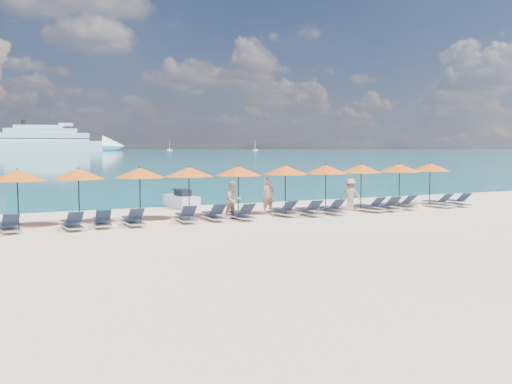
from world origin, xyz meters
name	(u,v)px	position (x,y,z in m)	size (l,w,h in m)	color
ground	(291,230)	(0.00, 0.00, 0.00)	(1400.00, 1400.00, 0.00)	beige
cruise_ship	(58,141)	(54.03, 553.41, 9.06)	(126.41, 46.56, 34.82)	white
sailboat_near	(170,150)	(171.78, 578.97, 1.03)	(5.47, 1.82, 10.02)	white
sailboat_far	(255,150)	(253.79, 535.82, 1.09)	(5.79, 1.93, 10.61)	white
jetski	(181,200)	(-1.26, 9.16, 0.38)	(1.19, 2.69, 0.93)	white
beachgoer_a	(268,196)	(1.55, 4.93, 0.83)	(0.61, 0.40, 1.66)	tan
beachgoer_b	(233,200)	(-0.71, 3.78, 0.81)	(0.79, 0.45, 1.62)	tan
beachgoer_c	(350,195)	(5.70, 4.34, 0.78)	(1.01, 0.47, 1.56)	tan
umbrella_1	(17,175)	(-9.14, 4.73, 2.02)	(2.10, 2.10, 2.28)	black
umbrella_2	(78,174)	(-6.88, 4.94, 2.02)	(2.10, 2.10, 2.28)	black
umbrella_3	(140,173)	(-4.44, 4.89, 2.02)	(2.10, 2.10, 2.28)	black
umbrella_4	(189,172)	(-2.33, 4.80, 2.02)	(2.10, 2.10, 2.28)	black
umbrella_5	(238,171)	(0.00, 4.83, 2.02)	(2.10, 2.10, 2.28)	black
umbrella_6	(285,170)	(2.37, 4.79, 2.02)	(2.10, 2.10, 2.28)	black
umbrella_7	(326,169)	(4.54, 4.72, 2.02)	(2.10, 2.10, 2.28)	black
umbrella_8	(361,169)	(6.72, 4.89, 2.02)	(2.10, 2.10, 2.28)	black
umbrella_9	(400,168)	(9.05, 4.79, 2.02)	(2.10, 2.10, 2.28)	black
umbrella_10	(430,167)	(11.25, 4.96, 2.02)	(2.10, 2.10, 2.28)	black
lounger_2	(9,226)	(-9.51, 3.73, 0.24)	(0.77, 1.75, 0.66)	silver
lounger_3	(72,224)	(-7.37, 3.44, 0.24)	(0.73, 1.74, 0.66)	silver
lounger_4	(102,221)	(-6.23, 3.68, 0.24)	(0.77, 1.75, 0.66)	silver
lounger_5	(133,220)	(-5.06, 3.56, 0.24)	(0.63, 1.70, 0.66)	silver
lounger_6	(186,217)	(-2.87, 3.66, 0.24)	(0.77, 1.75, 0.66)	silver
lounger_7	(214,215)	(-1.63, 3.73, 0.24)	(0.63, 1.70, 0.66)	silver
lounger_8	(242,214)	(-0.47, 3.42, 0.24)	(0.68, 1.72, 0.66)	silver
lounger_9	(283,211)	(1.74, 3.81, 0.24)	(0.74, 1.74, 0.66)	silver
lounger_10	(309,211)	(2.82, 3.43, 0.24)	(0.64, 1.71, 0.66)	silver
lounger_11	(331,209)	(4.03, 3.47, 0.24)	(0.64, 1.71, 0.66)	silver
lounger_12	(370,207)	(6.28, 3.54, 0.24)	(0.79, 1.75, 0.66)	silver
lounger_13	(387,206)	(7.27, 3.52, 0.24)	(0.75, 1.74, 0.66)	silver
lounger_14	(402,205)	(8.40, 3.81, 0.24)	(0.75, 1.74, 0.66)	silver
lounger_15	(438,203)	(10.69, 3.72, 0.24)	(0.71, 1.73, 0.66)	silver
lounger_16	(457,202)	(11.87, 3.60, 0.24)	(0.77, 1.75, 0.66)	silver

